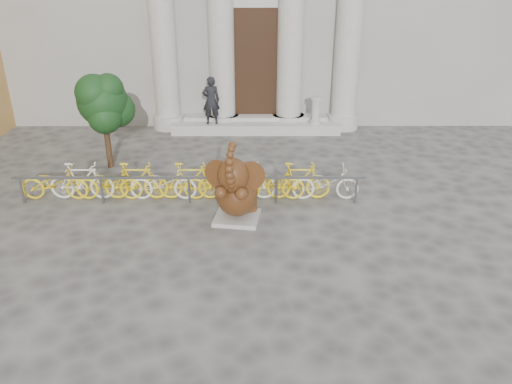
{
  "coord_description": "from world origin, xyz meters",
  "views": [
    {
      "loc": [
        -0.02,
        -8.05,
        5.59
      ],
      "look_at": [
        -0.0,
        1.68,
        1.1
      ],
      "focal_mm": 35.0,
      "sensor_mm": 36.0,
      "label": 1
    }
  ],
  "objects_px": {
    "tree": "(103,103)",
    "pedestrian": "(211,100)",
    "bike_rack": "(190,181)",
    "elephant_statue": "(236,192)"
  },
  "relations": [
    {
      "from": "elephant_statue",
      "to": "bike_rack",
      "type": "height_order",
      "value": "elephant_statue"
    },
    {
      "from": "tree",
      "to": "pedestrian",
      "type": "xyz_separation_m",
      "value": [
        2.77,
        3.24,
        -0.76
      ]
    },
    {
      "from": "bike_rack",
      "to": "pedestrian",
      "type": "distance_m",
      "value": 5.51
    },
    {
      "from": "bike_rack",
      "to": "tree",
      "type": "xyz_separation_m",
      "value": [
        -2.64,
        2.22,
        1.46
      ]
    },
    {
      "from": "pedestrian",
      "to": "bike_rack",
      "type": "bearing_deg",
      "value": 77.61
    },
    {
      "from": "bike_rack",
      "to": "tree",
      "type": "relative_size",
      "value": 3.15
    },
    {
      "from": "bike_rack",
      "to": "pedestrian",
      "type": "height_order",
      "value": "pedestrian"
    },
    {
      "from": "tree",
      "to": "pedestrian",
      "type": "height_order",
      "value": "tree"
    },
    {
      "from": "elephant_statue",
      "to": "tree",
      "type": "relative_size",
      "value": 0.74
    },
    {
      "from": "elephant_statue",
      "to": "pedestrian",
      "type": "distance_m",
      "value": 6.77
    }
  ]
}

